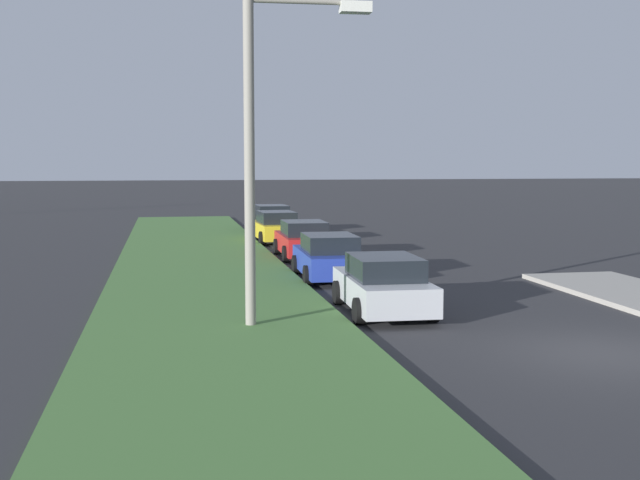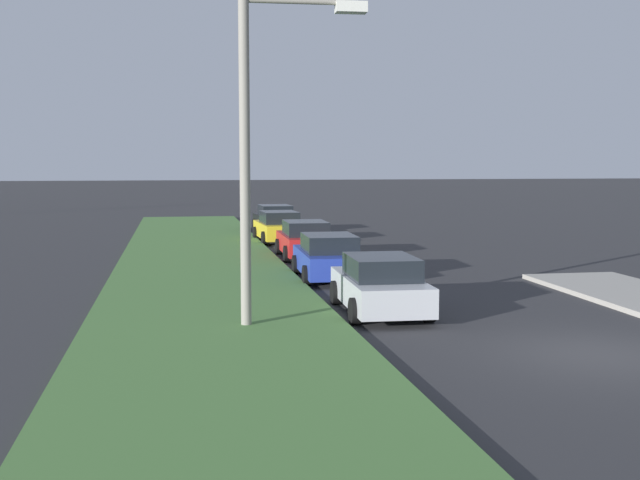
# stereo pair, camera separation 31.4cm
# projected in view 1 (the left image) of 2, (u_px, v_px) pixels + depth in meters

# --- Properties ---
(ground) EXTENTS (300.00, 300.00, 0.00)m
(ground) POSITION_uv_depth(u_px,v_px,m) (604.00, 354.00, 15.95)
(ground) COLOR #2D2D30
(grass_median) EXTENTS (60.00, 6.00, 0.12)m
(grass_median) POSITION_uv_depth(u_px,v_px,m) (206.00, 285.00, 24.33)
(grass_median) COLOR #477238
(grass_median) RESTS_ON ground
(parked_car_silver) EXTENTS (4.35, 2.12, 1.47)m
(parked_car_silver) POSITION_uv_depth(u_px,v_px,m) (383.00, 285.00, 20.15)
(parked_car_silver) COLOR #B2B5BA
(parked_car_silver) RESTS_ON ground
(parked_car_blue) EXTENTS (4.35, 2.11, 1.47)m
(parked_car_blue) POSITION_uv_depth(u_px,v_px,m) (329.00, 257.00, 25.97)
(parked_car_blue) COLOR #23389E
(parked_car_blue) RESTS_ON ground
(parked_car_red) EXTENTS (4.32, 2.05, 1.47)m
(parked_car_red) POSITION_uv_depth(u_px,v_px,m) (304.00, 240.00, 31.74)
(parked_car_red) COLOR red
(parked_car_red) RESTS_ON ground
(parked_car_yellow) EXTENTS (4.38, 2.17, 1.47)m
(parked_car_yellow) POSITION_uv_depth(u_px,v_px,m) (276.00, 227.00, 37.89)
(parked_car_yellow) COLOR gold
(parked_car_yellow) RESTS_ON ground
(parked_car_black) EXTENTS (4.37, 2.16, 1.47)m
(parked_car_black) POSITION_uv_depth(u_px,v_px,m) (271.00, 219.00, 43.27)
(parked_car_black) COLOR black
(parked_car_black) RESTS_ON ground
(streetlight) EXTENTS (0.41, 2.87, 7.50)m
(streetlight) POSITION_uv_depth(u_px,v_px,m) (265.00, 136.00, 17.86)
(streetlight) COLOR gray
(streetlight) RESTS_ON ground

